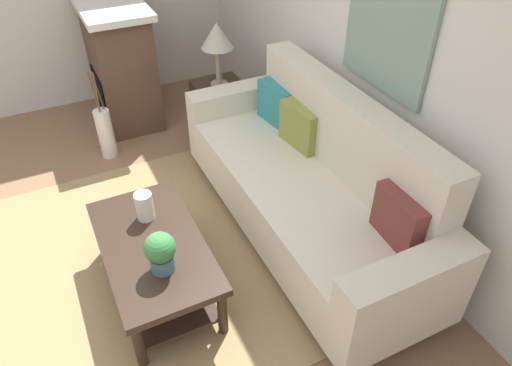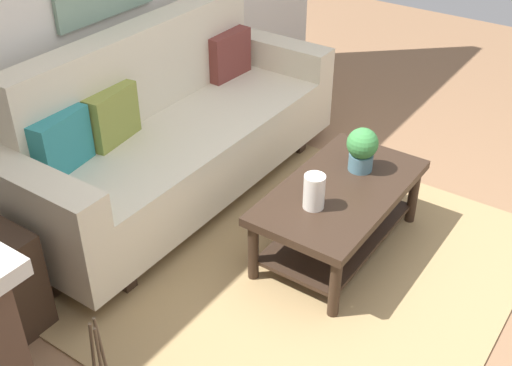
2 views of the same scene
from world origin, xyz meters
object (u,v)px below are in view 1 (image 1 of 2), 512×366
(side_table, at_px, (221,112))
(coffee_table, at_px, (154,256))
(floor_vase, at_px, (106,134))
(couch, at_px, (309,186))
(throw_pillow_maroon, at_px, (399,219))
(table_lamp, at_px, (217,38))
(throw_pillow_teal, at_px, (276,104))
(potted_plant_tabletop, at_px, (160,251))
(throw_pillow_olive, at_px, (300,126))
(framed_painting, at_px, (387,35))
(fireplace, at_px, (121,63))
(tabletop_vase, at_px, (144,206))

(side_table, bearing_deg, coffee_table, -35.31)
(floor_vase, bearing_deg, couch, 33.79)
(throw_pillow_maroon, bearing_deg, couch, -170.55)
(side_table, distance_m, table_lamp, 0.71)
(throw_pillow_teal, bearing_deg, potted_plant_tabletop, -50.94)
(throw_pillow_teal, xyz_separation_m, throw_pillow_olive, (0.37, 0.00, 0.00))
(couch, height_order, throw_pillow_olive, couch)
(throw_pillow_olive, distance_m, throw_pillow_maroon, 1.12)
(throw_pillow_teal, bearing_deg, floor_vase, -126.44)
(floor_vase, distance_m, framed_painting, 2.59)
(couch, height_order, side_table, couch)
(throw_pillow_maroon, bearing_deg, throw_pillow_teal, 180.00)
(couch, relative_size, fireplace, 2.05)
(throw_pillow_teal, height_order, table_lamp, table_lamp)
(floor_vase, bearing_deg, side_table, 80.40)
(potted_plant_tabletop, height_order, framed_painting, framed_painting)
(throw_pillow_teal, bearing_deg, couch, -9.45)
(couch, bearing_deg, tabletop_vase, -99.09)
(throw_pillow_maroon, bearing_deg, tabletop_vase, -126.62)
(couch, distance_m, framed_painting, 1.11)
(throw_pillow_maroon, bearing_deg, throw_pillow_olive, 180.00)
(throw_pillow_maroon, distance_m, framed_painting, 1.12)
(throw_pillow_olive, distance_m, floor_vase, 1.84)
(throw_pillow_teal, relative_size, fireplace, 0.31)
(couch, height_order, tabletop_vase, couch)
(couch, distance_m, table_lamp, 1.59)
(framed_painting, bearing_deg, couch, -90.00)
(framed_painting, bearing_deg, table_lamp, -160.38)
(floor_vase, bearing_deg, potted_plant_tabletop, -1.35)
(side_table, bearing_deg, throw_pillow_olive, 9.64)
(coffee_table, height_order, fireplace, fireplace)
(couch, relative_size, potted_plant_tabletop, 9.06)
(couch, height_order, table_lamp, table_lamp)
(throw_pillow_teal, xyz_separation_m, throw_pillow_maroon, (1.50, 0.00, 0.00))
(framed_painting, bearing_deg, throw_pillow_olive, -137.70)
(couch, height_order, floor_vase, couch)
(throw_pillow_maroon, relative_size, coffee_table, 0.33)
(table_lamp, bearing_deg, side_table, -90.00)
(coffee_table, bearing_deg, fireplace, 170.48)
(couch, bearing_deg, throw_pillow_maroon, 9.45)
(throw_pillow_olive, height_order, framed_painting, framed_painting)
(couch, xyz_separation_m, throw_pillow_teal, (-0.75, 0.12, 0.25))
(side_table, relative_size, table_lamp, 0.98)
(tabletop_vase, distance_m, potted_plant_tabletop, 0.48)
(couch, distance_m, throw_pillow_maroon, 0.80)
(throw_pillow_teal, bearing_deg, throw_pillow_maroon, 0.00)
(throw_pillow_olive, relative_size, floor_vase, 0.78)
(side_table, bearing_deg, throw_pillow_maroon, 4.82)
(throw_pillow_maroon, relative_size, framed_painting, 0.47)
(throw_pillow_maroon, relative_size, table_lamp, 0.63)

